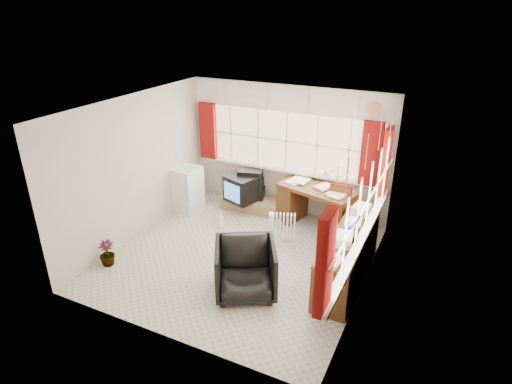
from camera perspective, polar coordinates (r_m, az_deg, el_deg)
ground at (r=7.13m, az=-2.24°, el=-8.76°), size 4.00×4.00×0.00m
room_walls at (r=6.45m, az=-2.46°, el=2.52°), size 4.00×4.00×4.00m
window_back at (r=8.29m, az=3.95°, el=3.39°), size 3.70×0.12×3.60m
window_right at (r=6.10m, az=14.06°, el=-5.35°), size 0.12×3.70×3.60m
curtains at (r=6.92m, az=7.98°, el=3.46°), size 3.83×3.83×1.15m
overhead_cabinets at (r=6.72m, az=8.97°, el=9.88°), size 3.98×3.98×0.48m
desk at (r=7.91m, az=8.05°, el=-1.79°), size 1.52×1.01×0.84m
desk_lamp at (r=7.78m, az=10.86°, el=2.62°), size 0.16×0.14×0.39m
task_chair at (r=7.64m, az=10.84°, el=-2.41°), size 0.42×0.44×0.96m
office_chair at (r=6.16m, az=-1.41°, el=-10.25°), size 1.16×1.17×0.79m
radiator at (r=7.36m, az=3.69°, el=-5.45°), size 0.43×0.29×0.61m
credenza at (r=6.58m, az=12.13°, el=-8.41°), size 0.50×2.00×0.85m
file_tray at (r=6.30m, az=12.65°, el=-5.64°), size 0.28×0.34×0.11m
tv_bench at (r=8.63m, az=-0.15°, el=-1.61°), size 1.40×0.50×0.25m
crt_tv at (r=8.40m, az=-1.95°, el=0.47°), size 0.69×0.66×0.51m
hifi_stack at (r=8.52m, az=-0.79°, el=1.00°), size 0.63×0.49×0.59m
mini_fridge at (r=8.64m, az=-9.28°, el=0.44°), size 0.56×0.57×0.89m
spray_bottle_a at (r=7.97m, az=-4.78°, el=-3.70°), size 0.14×0.14×0.32m
spray_bottle_b at (r=7.92m, az=3.09°, el=-4.31°), size 0.10×0.11×0.21m
flower_vase at (r=7.25m, az=-19.26°, el=-7.70°), size 0.31×0.31×0.43m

